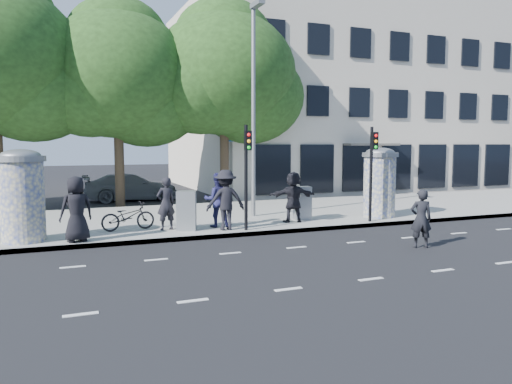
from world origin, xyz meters
name	(u,v)px	position (x,y,z in m)	size (l,w,h in m)	color
ground	(321,258)	(0.00, 0.00, 0.00)	(120.00, 120.00, 0.00)	black
sidewalk	(227,216)	(0.00, 7.50, 0.07)	(40.00, 8.00, 0.15)	gray
curb	(267,233)	(0.00, 3.55, 0.07)	(40.00, 0.10, 0.16)	slate
lane_dash_near	(371,279)	(0.00, -2.20, 0.00)	(32.00, 0.12, 0.01)	silver
lane_dash_far	(297,247)	(0.00, 1.40, 0.00)	(32.00, 0.12, 0.01)	silver
ad_column_left	(22,193)	(-7.20, 4.50, 1.54)	(1.36, 1.36, 2.65)	beige
ad_column_right	(380,181)	(5.20, 4.70, 1.54)	(1.36, 1.36, 2.65)	beige
traffic_pole_near	(247,166)	(-0.60, 3.79, 2.23)	(0.22, 0.31, 3.40)	black
traffic_pole_far	(372,164)	(4.20, 3.79, 2.23)	(0.22, 0.31, 3.40)	black
street_lamp	(254,95)	(0.80, 6.63, 4.79)	(0.25, 0.93, 8.00)	slate
tree_near_left	(117,75)	(-3.50, 12.70, 6.06)	(6.80, 6.80, 8.97)	#38281C
tree_center	(224,74)	(1.50, 12.30, 6.31)	(7.00, 7.00, 9.30)	#38281C
building	(330,100)	(12.00, 19.99, 5.99)	(20.30, 15.85, 12.00)	beige
ped_a	(76,209)	(-5.78, 3.85, 1.10)	(0.92, 0.60, 1.89)	black
ped_b	(166,204)	(-3.00, 4.85, 1.01)	(0.63, 0.41, 1.73)	black
ped_c	(217,200)	(-1.27, 4.81, 1.06)	(0.89, 0.69, 1.83)	#1E1F4D
ped_d	(226,200)	(-1.20, 4.14, 1.13)	(1.27, 0.73, 1.96)	black
ped_f	(293,197)	(1.54, 4.75, 1.06)	(1.68, 0.61, 1.82)	black
man_road	(421,219)	(3.26, 0.07, 0.84)	(0.61, 0.40, 1.67)	black
bicycle	(128,216)	(-4.16, 5.26, 0.60)	(1.72, 0.60, 0.91)	black
cabinet_left	(186,211)	(-2.40, 4.54, 0.79)	(0.61, 0.44, 1.28)	gray
cabinet_right	(302,203)	(2.14, 5.18, 0.76)	(0.59, 0.43, 1.22)	gray
car_right	(131,187)	(-2.63, 15.12, 0.70)	(4.79, 1.95, 1.39)	slate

